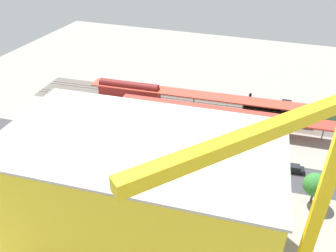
% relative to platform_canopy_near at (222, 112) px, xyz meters
% --- Properties ---
extents(ground_plane, '(176.83, 176.83, 0.00)m').
position_rel_platform_canopy_near_xyz_m(ground_plane, '(3.26, 11.44, -4.35)').
color(ground_plane, gray).
rests_on(ground_plane, ground).
extents(rail_bed, '(111.18, 20.84, 0.01)m').
position_rel_platform_canopy_near_xyz_m(rail_bed, '(3.26, -8.93, -4.35)').
color(rail_bed, '#5B544C').
rests_on(rail_bed, ground).
extents(street_asphalt, '(110.86, 15.69, 0.01)m').
position_rel_platform_canopy_near_xyz_m(street_asphalt, '(3.26, 16.97, -4.35)').
color(street_asphalt, '#38383D').
rests_on(street_asphalt, ground).
extents(track_rails, '(110.33, 14.43, 0.12)m').
position_rel_platform_canopy_near_xyz_m(track_rails, '(3.26, -8.93, -4.17)').
color(track_rails, '#9E9EA8').
rests_on(track_rails, ground).
extents(platform_canopy_near, '(55.23, 8.05, 4.60)m').
position_rel_platform_canopy_near_xyz_m(platform_canopy_near, '(0.00, 0.00, 0.00)').
color(platform_canopy_near, '#B73328').
rests_on(platform_canopy_near, ground).
extents(platform_canopy_far, '(61.66, 8.58, 4.40)m').
position_rel_platform_canopy_near_xyz_m(platform_canopy_far, '(9.48, -7.39, -0.16)').
color(platform_canopy_far, '#C63D2D').
rests_on(platform_canopy_far, ground).
extents(locomotive, '(14.08, 3.34, 4.88)m').
position_rel_platform_canopy_near_xyz_m(locomotive, '(-11.21, -12.02, -2.60)').
color(locomotive, black).
rests_on(locomotive, ground).
extents(freight_coach_far, '(18.82, 4.01, 5.86)m').
position_rel_platform_canopy_near_xyz_m(freight_coach_far, '(28.93, -5.85, -1.27)').
color(freight_coach_far, black).
rests_on(freight_coach_far, ground).
extents(parked_car_0, '(4.75, 2.25, 1.68)m').
position_rel_platform_canopy_near_xyz_m(parked_car_0, '(-26.13, 14.09, -3.60)').
color(parked_car_0, black).
rests_on(parked_car_0, ground).
extents(parked_car_1, '(4.67, 2.25, 1.65)m').
position_rel_platform_canopy_near_xyz_m(parked_car_1, '(-18.51, 13.19, -3.62)').
color(parked_car_1, black).
rests_on(parked_car_1, ground).
extents(parked_car_2, '(4.23, 1.84, 1.83)m').
position_rel_platform_canopy_near_xyz_m(parked_car_2, '(-9.94, 13.72, -3.54)').
color(parked_car_2, black).
rests_on(parked_car_2, ground).
extents(parked_car_3, '(4.42, 1.94, 1.66)m').
position_rel_platform_canopy_near_xyz_m(parked_car_3, '(-1.41, 13.13, -3.62)').
color(parked_car_3, black).
rests_on(parked_car_3, ground).
extents(parked_car_4, '(4.63, 2.37, 1.71)m').
position_rel_platform_canopy_near_xyz_m(parked_car_4, '(6.66, 13.73, -3.59)').
color(parked_car_4, black).
rests_on(parked_car_4, ground).
extents(construction_building, '(40.61, 23.87, 20.70)m').
position_rel_platform_canopy_near_xyz_m(construction_building, '(4.79, 40.79, 5.99)').
color(construction_building, yellow).
rests_on(construction_building, ground).
extents(construction_roof_slab, '(41.25, 24.51, 0.40)m').
position_rel_platform_canopy_near_xyz_m(construction_roof_slab, '(4.79, 40.79, 16.54)').
color(construction_roof_slab, '#B7B2A8').
rests_on(construction_roof_slab, construction_building).
extents(tower_crane, '(20.12, 23.47, 34.45)m').
position_rel_platform_canopy_near_xyz_m(tower_crane, '(-17.00, 46.75, 16.53)').
color(tower_crane, gray).
rests_on(tower_crane, ground).
extents(box_truck_0, '(9.73, 2.75, 3.64)m').
position_rel_platform_canopy_near_xyz_m(box_truck_0, '(5.33, 25.81, -2.60)').
color(box_truck_0, black).
rests_on(box_truck_0, ground).
extents(box_truck_1, '(9.28, 3.30, 3.24)m').
position_rel_platform_canopy_near_xyz_m(box_truck_1, '(-11.22, 25.46, -2.75)').
color(box_truck_1, black).
rests_on(box_truck_1, ground).
extents(street_tree_0, '(5.53, 5.53, 8.69)m').
position_rel_platform_canopy_near_xyz_m(street_tree_0, '(13.72, 21.51, 1.56)').
color(street_tree_0, brown).
rests_on(street_tree_0, ground).
extents(street_tree_1, '(4.56, 4.56, 6.81)m').
position_rel_platform_canopy_near_xyz_m(street_tree_1, '(-22.08, 21.81, 0.15)').
color(street_tree_1, brown).
rests_on(street_tree_1, ground).
extents(street_tree_2, '(5.34, 5.34, 7.09)m').
position_rel_platform_canopy_near_xyz_m(street_tree_2, '(24.91, 21.24, 0.05)').
color(street_tree_2, brown).
rests_on(street_tree_2, ground).
extents(street_tree_3, '(5.99, 5.99, 8.57)m').
position_rel_platform_canopy_near_xyz_m(street_tree_3, '(11.85, 22.22, 1.21)').
color(street_tree_3, brown).
rests_on(street_tree_3, ground).
extents(street_tree_4, '(5.61, 5.61, 7.45)m').
position_rel_platform_canopy_near_xyz_m(street_tree_4, '(16.72, 21.72, 0.28)').
color(street_tree_4, brown).
rests_on(street_tree_4, ground).
extents(street_tree_5, '(6.31, 6.31, 9.16)m').
position_rel_platform_canopy_near_xyz_m(street_tree_5, '(31.71, 21.79, 1.64)').
color(street_tree_5, brown).
rests_on(street_tree_5, ground).
extents(traffic_light, '(0.50, 0.36, 6.99)m').
position_rel_platform_canopy_near_xyz_m(traffic_light, '(4.19, 21.22, 0.24)').
color(traffic_light, '#333333').
rests_on(traffic_light, ground).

